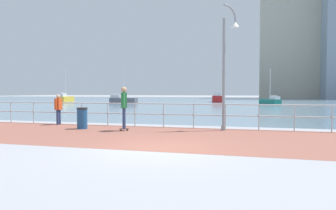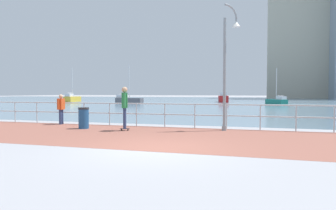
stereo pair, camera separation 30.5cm
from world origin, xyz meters
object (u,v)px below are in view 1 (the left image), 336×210
(skateboarder, at_px, (124,104))
(trash_bin, at_px, (82,118))
(bystander, at_px, (58,107))
(sailboat_gray, at_px, (217,98))
(sailboat_blue, at_px, (270,101))
(sailboat_teal, at_px, (65,98))
(sailboat_ivory, at_px, (123,100))
(lamppost, at_px, (227,61))

(skateboarder, height_order, trash_bin, skateboarder)
(bystander, relative_size, sailboat_gray, 0.22)
(trash_bin, bearing_deg, sailboat_blue, 73.05)
(sailboat_blue, height_order, sailboat_teal, sailboat_teal)
(trash_bin, distance_m, sailboat_blue, 31.15)
(sailboat_gray, bearing_deg, sailboat_teal, -168.63)
(bystander, bearing_deg, skateboarder, -19.69)
(trash_bin, xyz_separation_m, sailboat_blue, (9.08, 29.80, -0.03))
(skateboarder, xyz_separation_m, sailboat_ivory, (-12.39, 28.22, -0.59))
(bystander, distance_m, sailboat_blue, 30.60)
(sailboat_gray, relative_size, sailboat_blue, 1.46)
(trash_bin, bearing_deg, sailboat_ivory, 110.27)
(sailboat_blue, xyz_separation_m, sailboat_ivory, (-19.44, -1.74, 0.07))
(lamppost, bearing_deg, sailboat_ivory, 121.47)
(trash_bin, relative_size, sailboat_ivory, 0.17)
(skateboarder, bearing_deg, sailboat_blue, 76.77)
(lamppost, distance_m, sailboat_gray, 38.59)
(trash_bin, height_order, sailboat_ivory, sailboat_ivory)
(sailboat_ivory, bearing_deg, bystander, -72.80)
(lamppost, xyz_separation_m, sailboat_gray, (-4.87, 38.22, -2.25))
(lamppost, distance_m, trash_bin, 6.67)
(lamppost, bearing_deg, trash_bin, -169.23)
(sailboat_gray, relative_size, sailboat_ivory, 1.27)
(sailboat_teal, bearing_deg, sailboat_gray, 11.37)
(bystander, xyz_separation_m, sailboat_gray, (3.31, 38.07, -0.22))
(lamppost, distance_m, bystander, 8.43)
(skateboarder, height_order, bystander, skateboarder)
(lamppost, bearing_deg, bystander, 178.96)
(skateboarder, xyz_separation_m, trash_bin, (-2.03, 0.16, -0.63))
(sailboat_ivory, bearing_deg, sailboat_teal, 154.29)
(trash_bin, bearing_deg, bystander, 147.79)
(sailboat_ivory, bearing_deg, lamppost, -58.53)
(sailboat_gray, xyz_separation_m, sailboat_ivory, (-11.59, -11.32, -0.14))
(lamppost, height_order, sailboat_teal, sailboat_teal)
(trash_bin, bearing_deg, lamppost, 10.77)
(sailboat_blue, distance_m, sailboat_teal, 32.93)
(bystander, xyz_separation_m, sailboat_teal, (-21.45, 33.09, -0.32))
(bystander, relative_size, sailboat_ivory, 0.28)
(skateboarder, xyz_separation_m, sailboat_blue, (7.05, 29.96, -0.66))
(lamppost, bearing_deg, sailboat_teal, 131.71)
(trash_bin, xyz_separation_m, sailboat_teal, (-23.52, 34.40, 0.08))
(sailboat_blue, bearing_deg, skateboarder, -103.23)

